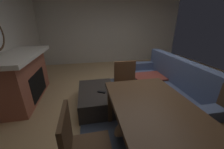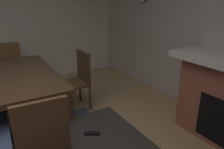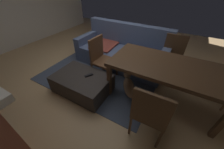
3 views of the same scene
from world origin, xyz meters
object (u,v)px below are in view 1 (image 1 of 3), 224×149
at_px(small_dog, 129,123).
at_px(dining_chair_south, 80,146).
at_px(dining_chair_west, 126,82).
at_px(couch, 164,90).
at_px(tv_remote, 102,92).
at_px(dining_table, 163,122).
at_px(ottoman_coffee_table, 97,98).
at_px(fireplace, 22,77).

bearing_deg(small_dog, dining_chair_south, -50.81).
bearing_deg(dining_chair_west, dining_chair_south, -33.29).
xyz_separation_m(couch, dining_chair_west, (-0.11, -0.80, 0.20)).
bearing_deg(tv_remote, couch, 117.76).
bearing_deg(couch, dining_table, -33.61).
height_order(ottoman_coffee_table, dining_chair_west, dining_chair_west).
height_order(fireplace, dining_table, fireplace).
bearing_deg(dining_table, fireplace, -132.51).
height_order(couch, dining_chair_west, couch).
relative_size(fireplace, dining_chair_south, 1.91).
bearing_deg(dining_table, ottoman_coffee_table, -157.30).
bearing_deg(small_dog, ottoman_coffee_table, -153.16).
bearing_deg(fireplace, small_dog, 54.84).
bearing_deg(tv_remote, small_dog, 56.02).
distance_m(ottoman_coffee_table, tv_remote, 0.24).
distance_m(fireplace, ottoman_coffee_table, 1.69).
bearing_deg(small_dog, dining_table, 16.21).
relative_size(couch, dining_table, 1.25).
relative_size(fireplace, tv_remote, 11.12).
xyz_separation_m(couch, small_dog, (0.64, -0.97, -0.16)).
distance_m(ottoman_coffee_table, dining_chair_south, 1.47).
height_order(ottoman_coffee_table, dining_table, dining_table).
distance_m(tv_remote, dining_chair_west, 0.53).
bearing_deg(small_dog, fireplace, -125.16).
xyz_separation_m(fireplace, dining_chair_west, (0.64, 2.14, -0.02)).
height_order(tv_remote, dining_chair_south, dining_chair_south).
xyz_separation_m(dining_chair_west, dining_chair_south, (1.32, -0.87, 0.00)).
relative_size(fireplace, dining_table, 0.96).
xyz_separation_m(tv_remote, small_dog, (0.71, 0.33, -0.20)).
bearing_deg(small_dog, couch, 123.41).
distance_m(dining_chair_west, dining_chair_south, 1.58).
xyz_separation_m(ottoman_coffee_table, small_dog, (0.83, 0.42, -0.01)).
bearing_deg(dining_chair_south, small_dog, 129.19).
xyz_separation_m(couch, tv_remote, (-0.07, -1.30, 0.05)).
distance_m(dining_table, dining_chair_west, 1.33).
height_order(couch, small_dog, couch).
relative_size(ottoman_coffee_table, dining_table, 0.59).
relative_size(dining_chair_south, small_dog, 1.61).
height_order(dining_table, dining_chair_south, dining_chair_south).
bearing_deg(ottoman_coffee_table, dining_chair_south, -11.39).
height_order(tv_remote, dining_table, dining_table).
bearing_deg(couch, tv_remote, -93.13).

